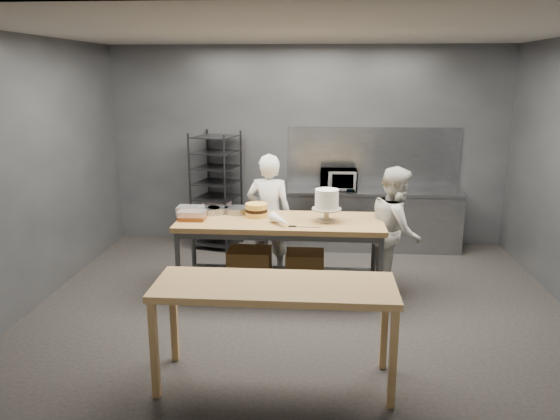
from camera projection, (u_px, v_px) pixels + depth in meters
name	position (u px, v px, depth m)	size (l,w,h in m)	color
ground	(300.00, 304.00, 6.29)	(6.00, 6.00, 0.00)	black
back_wall	(308.00, 146.00, 8.34)	(6.00, 0.04, 3.00)	#4C4F54
work_table	(277.00, 248.00, 6.47)	(2.40, 0.90, 0.92)	olive
near_counter	(275.00, 294.00, 4.51)	(2.00, 0.70, 0.90)	#A47F43
back_counter	(372.00, 219.00, 8.21)	(2.60, 0.60, 0.90)	slate
splashback_panel	(373.00, 157.00, 8.28)	(2.60, 0.02, 0.90)	slate
speed_rack	(217.00, 191.00, 8.21)	(0.74, 0.78, 1.75)	black
chef_behind	(269.00, 215.00, 7.05)	(0.58, 0.38, 1.60)	white
chef_right	(395.00, 231.00, 6.48)	(0.75, 0.58, 1.54)	beige
microwave	(338.00, 180.00, 8.10)	(0.54, 0.37, 0.30)	black
frosted_cake_stand	(327.00, 201.00, 6.25)	(0.34, 0.34, 0.38)	#B2A98E
layer_cake	(257.00, 210.00, 6.50)	(0.26, 0.26, 0.16)	#F6C34E
cake_pans	(221.00, 210.00, 6.66)	(0.63, 0.34, 0.07)	gray
piping_bag	(280.00, 220.00, 6.12)	(0.12, 0.12, 0.38)	white
offset_spatula	(300.00, 227.00, 6.07)	(0.36, 0.02, 0.02)	slate
pastry_clamshells	(191.00, 213.00, 6.46)	(0.38, 0.43, 0.11)	#9E541F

